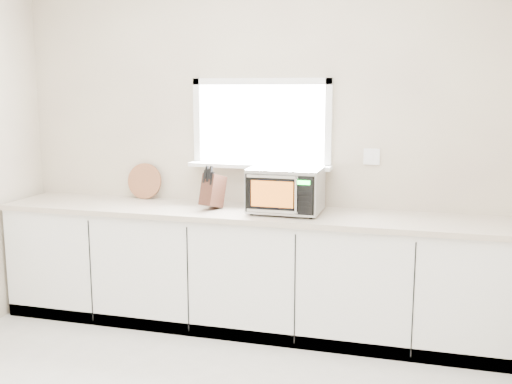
% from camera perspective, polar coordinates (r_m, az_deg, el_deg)
% --- Properties ---
extents(back_wall, '(4.00, 0.17, 2.70)m').
position_cam_1_polar(back_wall, '(4.69, 0.57, 4.24)').
color(back_wall, beige).
rests_on(back_wall, ground).
extents(cabinets, '(3.92, 0.60, 0.88)m').
position_cam_1_polar(cabinets, '(4.60, -0.42, -7.65)').
color(cabinets, white).
rests_on(cabinets, ground).
extents(countertop, '(3.92, 0.64, 0.04)m').
position_cam_1_polar(countertop, '(4.47, -0.47, -2.05)').
color(countertop, beige).
rests_on(countertop, cabinets).
extents(microwave, '(0.52, 0.44, 0.33)m').
position_cam_1_polar(microwave, '(4.37, 2.86, 0.25)').
color(microwave, black).
rests_on(microwave, countertop).
extents(knife_block, '(0.17, 0.25, 0.34)m').
position_cam_1_polar(knife_block, '(4.53, -4.14, 0.19)').
color(knife_block, '#432418').
rests_on(knife_block, countertop).
extents(cutting_board, '(0.29, 0.07, 0.29)m').
position_cam_1_polar(cutting_board, '(5.02, -10.57, 1.04)').
color(cutting_board, '#9C633C').
rests_on(cutting_board, countertop).
extents(coffee_grinder, '(0.17, 0.17, 0.24)m').
position_cam_1_polar(coffee_grinder, '(4.48, 2.18, -0.25)').
color(coffee_grinder, '#ADB0B5').
rests_on(coffee_grinder, countertop).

